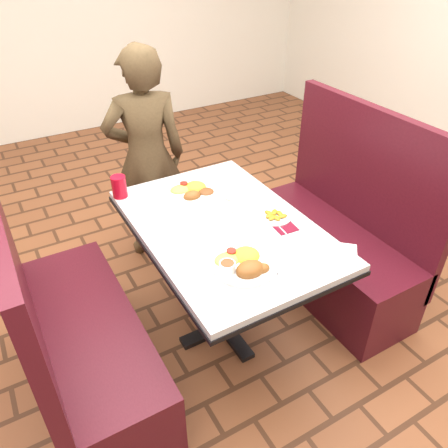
{
  "coord_description": "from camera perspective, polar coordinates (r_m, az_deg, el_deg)",
  "views": [
    {
      "loc": [
        -0.9,
        -1.56,
        1.98
      ],
      "look_at": [
        0.0,
        0.0,
        0.75
      ],
      "focal_mm": 35.0,
      "sensor_mm": 36.0,
      "label": 1
    }
  ],
  "objects": [
    {
      "name": "booth_bench_left",
      "position": [
        2.28,
        -18.3,
        -14.53
      ],
      "size": [
        0.47,
        1.2,
        1.17
      ],
      "color": "#4C111B",
      "rests_on": "ground"
    },
    {
      "name": "red_tumbler",
      "position": [
        2.45,
        -13.53,
        4.77
      ],
      "size": [
        0.08,
        0.08,
        0.12
      ],
      "primitive_type": "cylinder",
      "color": "red",
      "rests_on": "dining_table"
    },
    {
      "name": "paper_napkin",
      "position": [
        2.05,
        14.14,
        -3.66
      ],
      "size": [
        0.26,
        0.25,
        0.01
      ],
      "primitive_type": "cube",
      "rotation": [
        0.0,
        0.0,
        -0.74
      ],
      "color": "white",
      "rests_on": "dining_table"
    },
    {
      "name": "spoon_utensil",
      "position": [
        2.17,
        7.36,
        -0.5
      ],
      "size": [
        0.02,
        0.12,
        0.0
      ],
      "primitive_type": "cube",
      "rotation": [
        0.0,
        0.0,
        -0.11
      ],
      "color": "silver",
      "rests_on": "dining_table"
    },
    {
      "name": "lettuce_shreds",
      "position": [
        2.24,
        0.12,
        1.06
      ],
      "size": [
        0.28,
        0.32,
        0.0
      ],
      "primitive_type": null,
      "color": "#8FC44E",
      "rests_on": "dining_table"
    },
    {
      "name": "dining_table",
      "position": [
        2.24,
        0.0,
        -2.03
      ],
      "size": [
        0.81,
        1.21,
        0.75
      ],
      "color": "silver",
      "rests_on": "ground"
    },
    {
      "name": "plantain_plate",
      "position": [
        2.24,
        6.64,
        1.0
      ],
      "size": [
        0.17,
        0.17,
        0.03
      ],
      "rotation": [
        0.0,
        0.0,
        0.07
      ],
      "color": "white",
      "rests_on": "dining_table"
    },
    {
      "name": "knife_utensil",
      "position": [
        1.92,
        4.94,
        -5.37
      ],
      "size": [
        0.08,
        0.16,
        0.0
      ],
      "primitive_type": "cube",
      "rotation": [
        0.0,
        0.0,
        0.44
      ],
      "color": "silver",
      "rests_on": "dining_table"
    },
    {
      "name": "far_dinner_plate",
      "position": [
        2.43,
        -4.1,
        4.53
      ],
      "size": [
        0.29,
        0.29,
        0.07
      ],
      "rotation": [
        0.0,
        0.0,
        -0.43
      ],
      "color": "white",
      "rests_on": "dining_table"
    },
    {
      "name": "booth_bench_right",
      "position": [
        2.84,
        14.13,
        -2.49
      ],
      "size": [
        0.47,
        1.2,
        1.17
      ],
      "color": "#4C111B",
      "rests_on": "ground"
    },
    {
      "name": "diner_person",
      "position": [
        2.94,
        -10.07,
        8.47
      ],
      "size": [
        0.59,
        0.45,
        1.45
      ],
      "primitive_type": "imported",
      "rotation": [
        0.0,
        0.0,
        2.93
      ],
      "color": "brown",
      "rests_on": "ground"
    },
    {
      "name": "fork_utensil",
      "position": [
        1.87,
        2.98,
        -6.47
      ],
      "size": [
        0.04,
        0.16,
        0.0
      ],
      "primitive_type": "cube",
      "rotation": [
        0.0,
        0.0,
        0.17
      ],
      "color": "silver",
      "rests_on": "dining_table"
    },
    {
      "name": "maroon_napkin",
      "position": [
        2.18,
        7.95,
        -0.41
      ],
      "size": [
        0.11,
        0.11,
        0.0
      ],
      "primitive_type": "cube",
      "rotation": [
        0.0,
        0.0,
        -0.07
      ],
      "color": "#5D0D1D",
      "rests_on": "dining_table"
    },
    {
      "name": "near_dinner_plate",
      "position": [
        1.9,
        2.63,
        -4.84
      ],
      "size": [
        0.3,
        0.3,
        0.09
      ],
      "rotation": [
        0.0,
        0.0,
        -0.38
      ],
      "color": "white",
      "rests_on": "dining_table"
    }
  ]
}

